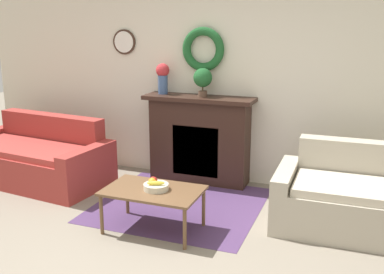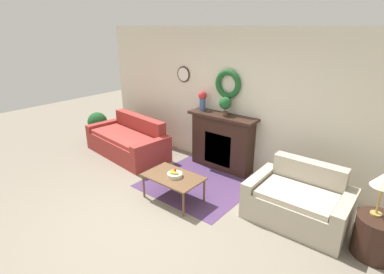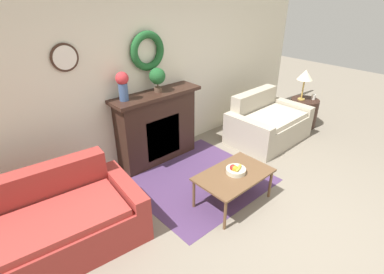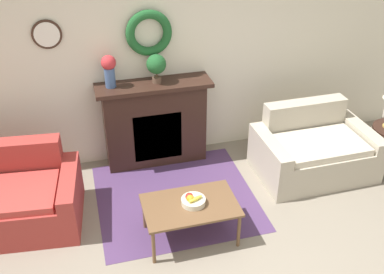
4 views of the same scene
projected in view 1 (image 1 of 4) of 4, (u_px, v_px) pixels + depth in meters
name	position (u px, v px, depth m)	size (l,w,h in m)	color
ground_plane	(124.00, 269.00, 3.78)	(16.00, 16.00, 0.00)	gray
floor_rug	(179.00, 204.00, 5.08)	(1.80, 1.70, 0.01)	#4C335B
wall_back	(215.00, 75.00, 5.65)	(6.80, 0.17, 2.70)	beige
fireplace	(199.00, 139.00, 5.71)	(1.39, 0.41, 1.11)	#331E16
couch_left	(36.00, 159.00, 5.79)	(2.05, 1.13, 0.82)	#9E332D
loveseat_right	(348.00, 199.00, 4.47)	(1.41, 0.93, 0.82)	#B2A893
coffee_table	(153.00, 193.00, 4.38)	(0.95, 0.60, 0.43)	brown
fruit_bowl	(155.00, 185.00, 4.35)	(0.25, 0.25, 0.12)	beige
vase_on_mantel_left	(163.00, 76.00, 5.69)	(0.17, 0.17, 0.39)	#3D5684
potted_plant_on_mantel	(203.00, 79.00, 5.49)	(0.23, 0.23, 0.35)	brown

